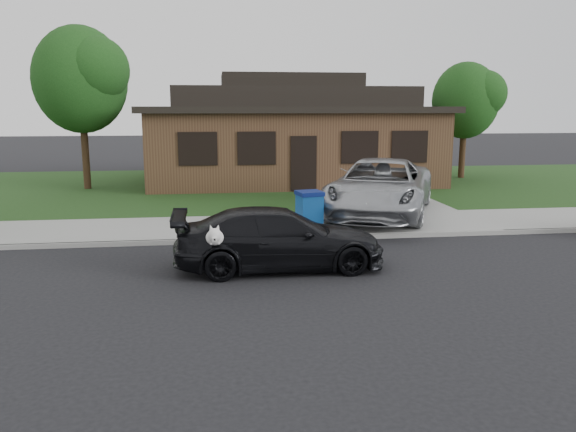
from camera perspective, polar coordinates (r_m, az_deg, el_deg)
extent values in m
plane|color=black|center=(10.85, -10.49, -7.19)|extent=(120.00, 120.00, 0.00)
cube|color=gray|center=(15.66, -9.56, -1.30)|extent=(60.00, 3.00, 0.12)
cube|color=gray|center=(14.20, -9.78, -2.57)|extent=(60.00, 0.12, 0.12)
cube|color=#193814|center=(23.53, -8.88, 2.83)|extent=(60.00, 13.00, 0.13)
cube|color=gray|center=(21.25, 7.33, 2.01)|extent=(4.50, 13.00, 0.14)
imported|color=black|center=(11.78, -0.90, -2.31)|extent=(4.44, 1.86, 1.28)
ellipsoid|color=white|center=(10.92, -7.45, -2.18)|extent=(0.34, 0.40, 0.30)
sphere|color=white|center=(10.68, -7.47, -1.94)|extent=(0.26, 0.26, 0.26)
cube|color=white|center=(10.56, -7.46, -2.32)|extent=(0.09, 0.12, 0.07)
sphere|color=black|center=(10.51, -7.46, -2.40)|extent=(0.04, 0.04, 0.04)
cone|color=white|center=(10.70, -7.84, -1.18)|extent=(0.11, 0.11, 0.14)
cone|color=white|center=(10.70, -7.13, -1.16)|extent=(0.11, 0.11, 0.14)
imported|color=#A6A9AD|center=(17.21, 9.36, 2.91)|extent=(4.98, 6.63, 1.67)
cube|color=navy|center=(14.88, 2.18, 0.32)|extent=(0.69, 0.69, 0.95)
cube|color=#071553|center=(14.79, 2.20, 2.33)|extent=(0.75, 0.75, 0.11)
cylinder|color=black|center=(14.64, 1.54, -1.46)|extent=(0.08, 0.16, 0.15)
cylinder|color=black|center=(14.71, 3.17, -1.41)|extent=(0.08, 0.16, 0.15)
cube|color=#422B1C|center=(25.58, 0.18, 7.13)|extent=(12.00, 8.00, 3.00)
cube|color=black|center=(25.52, 0.19, 10.77)|extent=(12.60, 8.60, 0.25)
cube|color=black|center=(25.52, 0.19, 11.95)|extent=(10.00, 6.50, 0.80)
cube|color=black|center=(25.54, 0.19, 13.52)|extent=(6.00, 3.50, 0.60)
cube|color=black|center=(21.63, 1.59, 5.36)|extent=(1.00, 0.06, 2.10)
cube|color=black|center=(21.33, -9.15, 6.76)|extent=(1.30, 0.05, 1.10)
cube|color=black|center=(21.38, -3.20, 6.89)|extent=(1.30, 0.05, 1.10)
cube|color=black|center=(22.04, 7.30, 6.94)|extent=(1.30, 0.05, 1.10)
cube|color=black|center=(22.62, 12.24, 6.89)|extent=(1.30, 0.05, 1.10)
cylinder|color=#332114|center=(23.94, -19.85, 5.59)|extent=(0.28, 0.28, 2.48)
ellipsoid|color=#143811|center=(23.88, -20.34, 12.85)|extent=(3.60, 3.60, 4.14)
sphere|color=#26591E|center=(23.23, -18.91, 13.91)|extent=(2.52, 2.52, 2.52)
cylinder|color=#332114|center=(27.36, 17.27, 5.87)|extent=(0.28, 0.28, 2.03)
ellipsoid|color=#143811|center=(27.28, 17.57, 11.13)|extent=(3.00, 3.00, 3.45)
sphere|color=#26591E|center=(27.13, 19.19, 11.67)|extent=(2.10, 2.10, 2.10)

